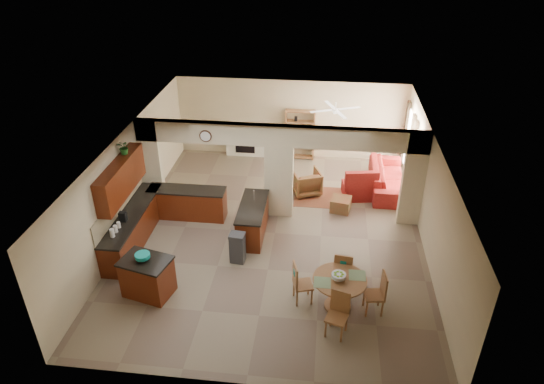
# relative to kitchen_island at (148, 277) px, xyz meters

# --- Properties ---
(floor) EXTENTS (10.00, 10.00, 0.00)m
(floor) POSITION_rel_kitchen_island_xyz_m (2.64, 2.75, -0.48)
(floor) COLOR #796A53
(floor) RESTS_ON ground
(ceiling) EXTENTS (10.00, 10.00, 0.00)m
(ceiling) POSITION_rel_kitchen_island_xyz_m (2.64, 2.75, 2.32)
(ceiling) COLOR white
(ceiling) RESTS_ON wall_back
(wall_back) EXTENTS (8.00, 0.00, 8.00)m
(wall_back) POSITION_rel_kitchen_island_xyz_m (2.64, 7.75, 0.92)
(wall_back) COLOR #C8B892
(wall_back) RESTS_ON floor
(wall_front) EXTENTS (8.00, 0.00, 8.00)m
(wall_front) POSITION_rel_kitchen_island_xyz_m (2.64, -2.25, 0.92)
(wall_front) COLOR #C8B892
(wall_front) RESTS_ON floor
(wall_left) EXTENTS (0.00, 10.00, 10.00)m
(wall_left) POSITION_rel_kitchen_island_xyz_m (-1.36, 2.75, 0.92)
(wall_left) COLOR #C8B892
(wall_left) RESTS_ON floor
(wall_right) EXTENTS (0.00, 10.00, 10.00)m
(wall_right) POSITION_rel_kitchen_island_xyz_m (6.64, 2.75, 0.92)
(wall_right) COLOR #C8B892
(wall_right) RESTS_ON floor
(partition_left_pier) EXTENTS (0.60, 0.25, 2.80)m
(partition_left_pier) POSITION_rel_kitchen_island_xyz_m (-1.06, 3.75, 0.92)
(partition_left_pier) COLOR #C8B892
(partition_left_pier) RESTS_ON floor
(partition_center_pier) EXTENTS (0.80, 0.25, 2.20)m
(partition_center_pier) POSITION_rel_kitchen_island_xyz_m (2.64, 3.75, 0.62)
(partition_center_pier) COLOR #C8B892
(partition_center_pier) RESTS_ON floor
(partition_right_pier) EXTENTS (0.60, 0.25, 2.80)m
(partition_right_pier) POSITION_rel_kitchen_island_xyz_m (6.34, 3.75, 0.92)
(partition_right_pier) COLOR #C8B892
(partition_right_pier) RESTS_ON floor
(partition_header) EXTENTS (8.00, 0.25, 0.60)m
(partition_header) POSITION_rel_kitchen_island_xyz_m (2.64, 3.75, 2.02)
(partition_header) COLOR #C8B892
(partition_header) RESTS_ON partition_center_pier
(kitchen_counter) EXTENTS (2.52, 3.29, 1.48)m
(kitchen_counter) POSITION_rel_kitchen_island_xyz_m (-0.62, 2.50, -0.01)
(kitchen_counter) COLOR #491708
(kitchen_counter) RESTS_ON floor
(upper_cabinets) EXTENTS (0.35, 2.40, 0.90)m
(upper_cabinets) POSITION_rel_kitchen_island_xyz_m (-1.18, 1.95, 1.44)
(upper_cabinets) COLOR #491708
(upper_cabinets) RESTS_ON wall_left
(peninsula) EXTENTS (0.70, 1.85, 0.91)m
(peninsula) POSITION_rel_kitchen_island_xyz_m (2.04, 2.63, -0.02)
(peninsula) COLOR #491708
(peninsula) RESTS_ON floor
(wall_clock) EXTENTS (0.34, 0.03, 0.34)m
(wall_clock) POSITION_rel_kitchen_island_xyz_m (0.64, 3.60, 1.97)
(wall_clock) COLOR #462617
(wall_clock) RESTS_ON partition_header
(rug) EXTENTS (1.60, 1.30, 0.01)m
(rug) POSITION_rel_kitchen_island_xyz_m (3.84, 4.85, -0.47)
(rug) COLOR brown
(rug) RESTS_ON floor
(fireplace) EXTENTS (1.60, 0.35, 1.20)m
(fireplace) POSITION_rel_kitchen_island_xyz_m (1.04, 7.58, 0.13)
(fireplace) COLOR white
(fireplace) RESTS_ON floor
(shelving_unit) EXTENTS (1.00, 0.32, 1.80)m
(shelving_unit) POSITION_rel_kitchen_island_xyz_m (2.99, 7.57, 0.42)
(shelving_unit) COLOR brown
(shelving_unit) RESTS_ON floor
(window_a) EXTENTS (0.02, 0.90, 1.90)m
(window_a) POSITION_rel_kitchen_island_xyz_m (6.61, 5.05, 0.72)
(window_a) COLOR white
(window_a) RESTS_ON wall_right
(window_b) EXTENTS (0.02, 0.90, 1.90)m
(window_b) POSITION_rel_kitchen_island_xyz_m (6.61, 6.75, 0.72)
(window_b) COLOR white
(window_b) RESTS_ON wall_right
(glazed_door) EXTENTS (0.02, 0.70, 2.10)m
(glazed_door) POSITION_rel_kitchen_island_xyz_m (6.61, 5.90, 0.57)
(glazed_door) COLOR white
(glazed_door) RESTS_ON wall_right
(drape_a_left) EXTENTS (0.10, 0.28, 2.30)m
(drape_a_left) POSITION_rel_kitchen_island_xyz_m (6.57, 4.45, 0.72)
(drape_a_left) COLOR #451F1B
(drape_a_left) RESTS_ON wall_right
(drape_a_right) EXTENTS (0.10, 0.28, 2.30)m
(drape_a_right) POSITION_rel_kitchen_island_xyz_m (6.57, 5.65, 0.72)
(drape_a_right) COLOR #451F1B
(drape_a_right) RESTS_ON wall_right
(drape_b_left) EXTENTS (0.10, 0.28, 2.30)m
(drape_b_left) POSITION_rel_kitchen_island_xyz_m (6.57, 6.15, 0.72)
(drape_b_left) COLOR #451F1B
(drape_b_left) RESTS_ON wall_right
(drape_b_right) EXTENTS (0.10, 0.28, 2.30)m
(drape_b_right) POSITION_rel_kitchen_island_xyz_m (6.57, 7.35, 0.72)
(drape_b_right) COLOR #451F1B
(drape_b_right) RESTS_ON wall_right
(ceiling_fan) EXTENTS (1.00, 1.00, 0.10)m
(ceiling_fan) POSITION_rel_kitchen_island_xyz_m (4.14, 5.75, 2.08)
(ceiling_fan) COLOR white
(ceiling_fan) RESTS_ON ceiling
(kitchen_island) EXTENTS (1.26, 1.03, 0.95)m
(kitchen_island) POSITION_rel_kitchen_island_xyz_m (0.00, 0.00, 0.00)
(kitchen_island) COLOR #491708
(kitchen_island) RESTS_ON floor
(teal_bowl) EXTENTS (0.34, 0.34, 0.16)m
(teal_bowl) POSITION_rel_kitchen_island_xyz_m (-0.04, 0.01, 0.55)
(teal_bowl) COLOR teal
(teal_bowl) RESTS_ON kitchen_island
(trash_can) EXTENTS (0.39, 0.34, 0.76)m
(trash_can) POSITION_rel_kitchen_island_xyz_m (1.84, 1.42, -0.10)
(trash_can) COLOR #303032
(trash_can) RESTS_ON floor
(dining_table) EXTENTS (1.19, 1.19, 0.81)m
(dining_table) POSITION_rel_kitchen_island_xyz_m (4.37, 0.03, 0.05)
(dining_table) COLOR brown
(dining_table) RESTS_ON floor
(fruit_bowl) EXTENTS (0.31, 0.31, 0.17)m
(fruit_bowl) POSITION_rel_kitchen_island_xyz_m (4.33, 0.01, 0.42)
(fruit_bowl) COLOR #7CC129
(fruit_bowl) RESTS_ON dining_table
(sofa) EXTENTS (2.67, 1.06, 0.78)m
(sofa) POSITION_rel_kitchen_island_xyz_m (5.94, 5.66, -0.09)
(sofa) COLOR maroon
(sofa) RESTS_ON floor
(chaise) EXTENTS (1.14, 0.99, 0.41)m
(chaise) POSITION_rel_kitchen_island_xyz_m (5.05, 5.06, -0.28)
(chaise) COLOR maroon
(chaise) RESTS_ON floor
(armchair) EXTENTS (1.07, 1.09, 0.78)m
(armchair) POSITION_rel_kitchen_island_xyz_m (3.38, 5.07, -0.09)
(armchair) COLOR maroon
(armchair) RESTS_ON floor
(ottoman) EXTENTS (0.66, 0.66, 0.40)m
(ottoman) POSITION_rel_kitchen_island_xyz_m (4.46, 4.16, -0.28)
(ottoman) COLOR maroon
(ottoman) RESTS_ON floor
(plant) EXTENTS (0.40, 0.37, 0.38)m
(plant) POSITION_rel_kitchen_island_xyz_m (-1.18, 2.43, 2.08)
(plant) COLOR #134914
(plant) RESTS_ON upper_cabinets
(chair_north) EXTENTS (0.47, 0.47, 1.02)m
(chair_north) POSITION_rel_kitchen_island_xyz_m (4.46, 0.68, 0.07)
(chair_north) COLOR brown
(chair_north) RESTS_ON floor
(chair_east) EXTENTS (0.47, 0.47, 1.02)m
(chair_east) POSITION_rel_kitchen_island_xyz_m (5.22, 0.00, 0.07)
(chair_east) COLOR brown
(chair_east) RESTS_ON floor
(chair_south) EXTENTS (0.53, 0.53, 1.02)m
(chair_south) POSITION_rel_kitchen_island_xyz_m (4.35, -0.70, 0.07)
(chair_south) COLOR brown
(chair_south) RESTS_ON floor
(chair_west) EXTENTS (0.52, 0.52, 1.02)m
(chair_west) POSITION_rel_kitchen_island_xyz_m (3.48, 0.14, 0.07)
(chair_west) COLOR brown
(chair_west) RESTS_ON floor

